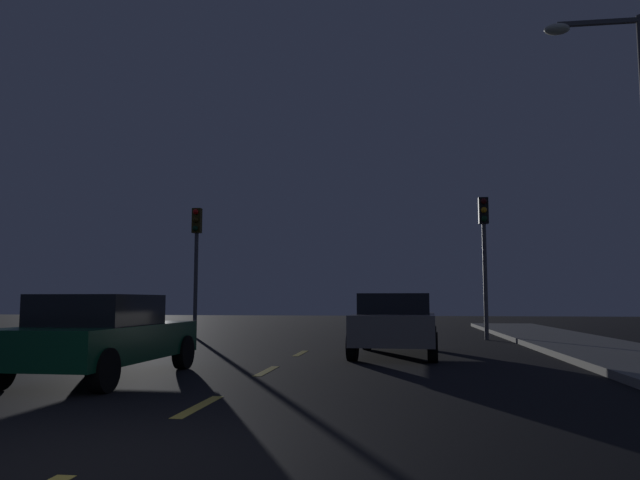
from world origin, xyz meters
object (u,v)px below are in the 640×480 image
at_px(traffic_signal_left, 196,246).
at_px(street_lamp_right, 632,150).
at_px(car_adjacent_lane, 102,335).
at_px(traffic_signal_right, 484,239).
at_px(car_stopped_ahead, 396,323).

relative_size(traffic_signal_left, street_lamp_right, 0.62).
bearing_deg(car_adjacent_lane, traffic_signal_right, 54.56).
height_order(traffic_signal_right, car_stopped_ahead, traffic_signal_right).
height_order(traffic_signal_left, car_stopped_ahead, traffic_signal_left).
relative_size(car_adjacent_lane, street_lamp_right, 0.56).
xyz_separation_m(car_stopped_ahead, street_lamp_right, (5.11, -1.27, 3.78)).
height_order(traffic_signal_left, traffic_signal_right, traffic_signal_right).
height_order(car_stopped_ahead, car_adjacent_lane, car_stopped_ahead).
relative_size(car_stopped_ahead, street_lamp_right, 0.57).
xyz_separation_m(traffic_signal_right, street_lamp_right, (2.16, -7.31, 1.16)).
relative_size(traffic_signal_right, car_adjacent_lane, 1.15).
bearing_deg(traffic_signal_left, street_lamp_right, -30.76).
relative_size(traffic_signal_right, street_lamp_right, 0.64).
bearing_deg(car_stopped_ahead, traffic_signal_left, 139.91).
height_order(traffic_signal_left, street_lamp_right, street_lamp_right).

